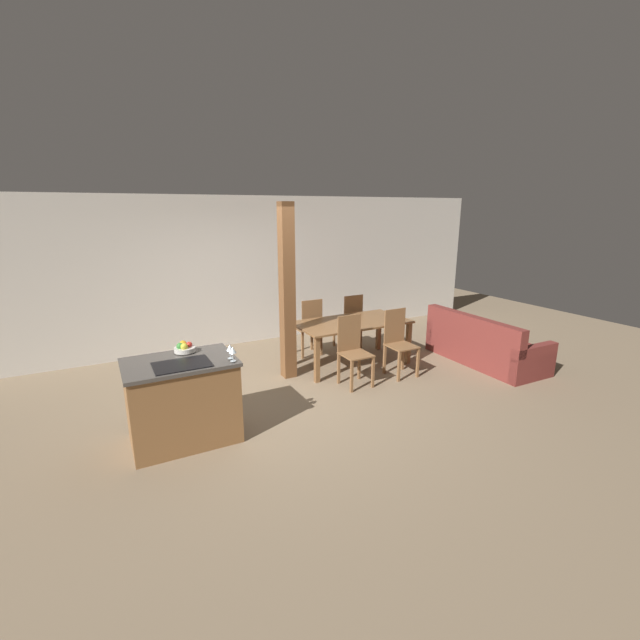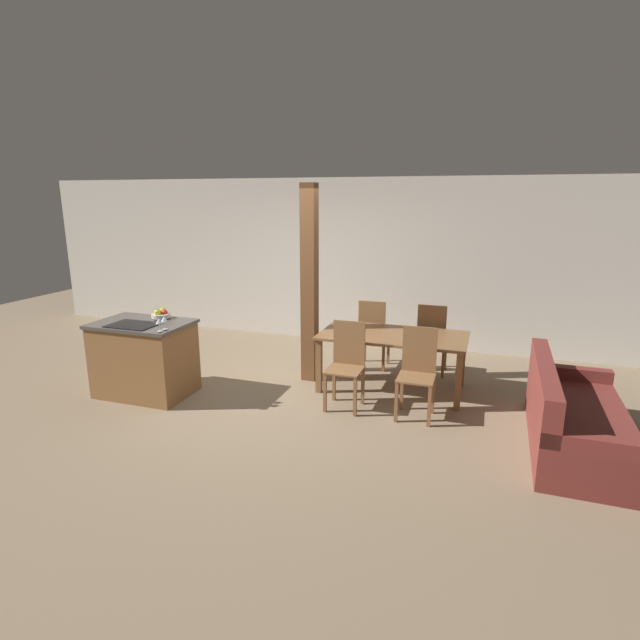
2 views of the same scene
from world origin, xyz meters
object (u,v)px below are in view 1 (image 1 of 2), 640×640
object	(u,v)px
wine_glass_near	(233,350)
couch	(483,347)
dining_table	(351,327)
dining_chair_near_left	(353,349)
kitchen_island	(183,400)
fruit_bowl	(184,348)
dining_chair_near_right	(399,341)
dining_chair_far_right	(350,321)
dining_chair_far_left	(309,326)
wine_glass_middle	(230,348)
timber_post	(287,293)

from	to	relation	value
wine_glass_near	couch	world-z (taller)	wine_glass_near
wine_glass_near	dining_table	size ratio (longest dim) A/B	0.08
couch	dining_chair_near_left	bearing A→B (deg)	84.78
wine_glass_near	kitchen_island	bearing A→B (deg)	147.77
fruit_bowl	dining_chair_near_right	xyz separation A→B (m)	(3.17, 0.20, -0.45)
dining_chair_far_right	dining_chair_far_left	bearing A→B (deg)	0.00
wine_glass_middle	dining_table	bearing A→B (deg)	29.80
kitchen_island	dining_chair_far_left	distance (m)	3.07
dining_chair_near_right	couch	size ratio (longest dim) A/B	0.52
fruit_bowl	dining_chair_near_left	bearing A→B (deg)	4.96
fruit_bowl	dining_chair_far_left	bearing A→B (deg)	34.20
wine_glass_near	timber_post	bearing A→B (deg)	48.99
dining_table	dining_chair_far_left	distance (m)	0.82
dining_chair_near_right	couch	distance (m)	1.60
wine_glass_near	dining_chair_near_left	distance (m)	2.17
dining_chair_far_left	couch	distance (m)	2.90
dining_table	dining_chair_near_left	xyz separation A→B (m)	(-0.41, -0.70, -0.11)
dining_chair_near_right	timber_post	bearing A→B (deg)	155.34
dining_chair_far_left	wine_glass_middle	bearing A→B (deg)	46.29
fruit_bowl	dining_chair_far_right	xyz separation A→B (m)	(3.17, 1.60, -0.45)
kitchen_island	dining_chair_near_right	size ratio (longest dim) A/B	1.14
wine_glass_middle	dining_table	xyz separation A→B (m)	(2.38, 1.36, -0.41)
kitchen_island	timber_post	bearing A→B (deg)	33.11
dining_chair_near_left	dining_chair_near_right	distance (m)	0.82
kitchen_island	wine_glass_near	xyz separation A→B (m)	(0.49, -0.31, 0.58)
dining_chair_far_left	timber_post	distance (m)	1.25
dining_chair_near_left	dining_chair_far_right	distance (m)	1.62
fruit_bowl	wine_glass_near	size ratio (longest dim) A/B	1.52
dining_chair_far_right	couch	bearing A→B (deg)	133.26
wine_glass_near	dining_table	xyz separation A→B (m)	(2.38, 1.46, -0.41)
fruit_bowl	couch	distance (m)	4.78
dining_chair_near_left	timber_post	bearing A→B (deg)	135.23
kitchen_island	dining_chair_far_left	size ratio (longest dim) A/B	1.14
wine_glass_middle	dining_chair_near_left	bearing A→B (deg)	18.62
dining_chair_far_right	timber_post	world-z (taller)	timber_post
wine_glass_near	timber_post	size ratio (longest dim) A/B	0.06
dining_table	wine_glass_middle	bearing A→B (deg)	-150.20
timber_post	dining_chair_near_right	bearing A→B (deg)	-24.66
wine_glass_near	wine_glass_middle	size ratio (longest dim) A/B	1.00
dining_chair_near_right	dining_chair_far_left	world-z (taller)	same
wine_glass_near	dining_table	distance (m)	2.82
dining_table	couch	world-z (taller)	couch
kitchen_island	couch	bearing A→B (deg)	2.24
wine_glass_middle	wine_glass_near	bearing A→B (deg)	-90.00
kitchen_island	fruit_bowl	xyz separation A→B (m)	(0.11, 0.24, 0.51)
wine_glass_middle	timber_post	distance (m)	1.87
dining_chair_near_left	wine_glass_near	bearing A→B (deg)	-158.95
dining_chair_near_right	timber_post	size ratio (longest dim) A/B	0.39
dining_chair_far_left	dining_chair_far_right	world-z (taller)	same
dining_chair_far_right	couch	distance (m)	2.29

